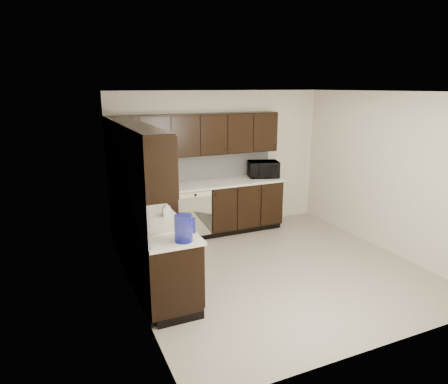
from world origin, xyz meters
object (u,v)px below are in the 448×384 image
object	(u,v)px
sink	(159,228)
storage_bin	(138,190)
toaster_oven	(152,182)
blue_pitcher	(183,228)
microwave	(263,169)

from	to	relation	value
sink	storage_bin	world-z (taller)	sink
toaster_oven	storage_bin	xyz separation A→B (m)	(-0.31, -0.39, -0.01)
sink	toaster_oven	world-z (taller)	sink
sink	blue_pitcher	world-z (taller)	blue_pitcher
storage_bin	microwave	bearing A→B (deg)	8.63
blue_pitcher	microwave	bearing A→B (deg)	43.05
microwave	storage_bin	distance (m)	2.41
microwave	blue_pitcher	world-z (taller)	microwave
microwave	storage_bin	bearing A→B (deg)	-154.90
storage_bin	blue_pitcher	xyz separation A→B (m)	(0.05, -2.05, 0.06)
sink	microwave	world-z (taller)	microwave
sink	toaster_oven	distance (m)	1.79
sink	blue_pitcher	size ratio (longest dim) A/B	2.76
storage_bin	blue_pitcher	bearing A→B (deg)	-88.65
microwave	blue_pitcher	bearing A→B (deg)	-117.64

